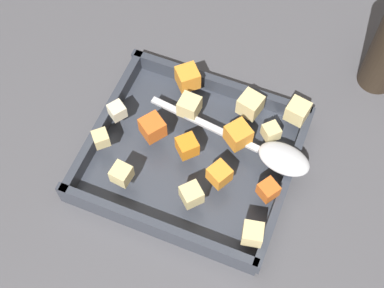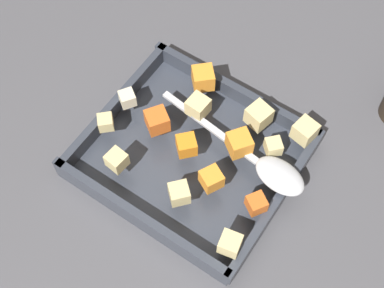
{
  "view_description": "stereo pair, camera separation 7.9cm",
  "coord_description": "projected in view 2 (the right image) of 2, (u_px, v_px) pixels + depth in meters",
  "views": [
    {
      "loc": [
        0.15,
        -0.33,
        0.75
      ],
      "look_at": [
        0.0,
        0.02,
        0.05
      ],
      "focal_mm": 51.08,
      "sensor_mm": 36.0,
      "label": 1
    },
    {
      "loc": [
        0.22,
        -0.29,
        0.75
      ],
      "look_at": [
        0.0,
        0.02,
        0.05
      ],
      "focal_mm": 51.08,
      "sensor_mm": 36.0,
      "label": 2
    }
  ],
  "objects": [
    {
      "name": "potato_chunk_heap_side",
      "position": [
        259.0,
        116.0,
        0.81
      ],
      "size": [
        0.04,
        0.04,
        0.03
      ],
      "primitive_type": "cube",
      "rotation": [
        0.0,
        0.0,
        6.04
      ],
      "color": "#E0CC89",
      "rests_on": "baking_dish"
    },
    {
      "name": "potato_chunk_front_center",
      "position": [
        198.0,
        106.0,
        0.82
      ],
      "size": [
        0.03,
        0.03,
        0.03
      ],
      "primitive_type": "cube",
      "rotation": [
        0.0,
        0.0,
        1.51
      ],
      "color": "#E0CC89",
      "rests_on": "baking_dish"
    },
    {
      "name": "carrot_chunk_far_left",
      "position": [
        211.0,
        179.0,
        0.76
      ],
      "size": [
        0.04,
        0.04,
        0.03
      ],
      "primitive_type": "cube",
      "rotation": [
        0.0,
        0.0,
        1.09
      ],
      "color": "orange",
      "rests_on": "baking_dish"
    },
    {
      "name": "baking_dish",
      "position": [
        192.0,
        157.0,
        0.83
      ],
      "size": [
        0.3,
        0.27,
        0.04
      ],
      "color": "#333842",
      "rests_on": "ground_plane"
    },
    {
      "name": "carrot_chunk_back_center",
      "position": [
        203.0,
        78.0,
        0.84
      ],
      "size": [
        0.05,
        0.05,
        0.03
      ],
      "primitive_type": "cube",
      "rotation": [
        0.0,
        0.0,
        5.46
      ],
      "color": "orange",
      "rests_on": "baking_dish"
    },
    {
      "name": "potato_chunk_center",
      "position": [
        106.0,
        122.0,
        0.81
      ],
      "size": [
        0.03,
        0.03,
        0.02
      ],
      "primitive_type": "cube",
      "rotation": [
        0.0,
        0.0,
        0.76
      ],
      "color": "#E0CC89",
      "rests_on": "baking_dish"
    },
    {
      "name": "potato_chunk_heap_top",
      "position": [
        305.0,
        131.0,
        0.8
      ],
      "size": [
        0.04,
        0.04,
        0.03
      ],
      "primitive_type": "cube",
      "rotation": [
        0.0,
        0.0,
        1.38
      ],
      "color": "#E0CC89",
      "rests_on": "baking_dish"
    },
    {
      "name": "ground_plane",
      "position": [
        182.0,
        169.0,
        0.84
      ],
      "size": [
        4.0,
        4.0,
        0.0
      ],
      "primitive_type": "plane",
      "color": "#4C4C51"
    },
    {
      "name": "potato_chunk_corner_sw",
      "position": [
        117.0,
        160.0,
        0.78
      ],
      "size": [
        0.03,
        0.03,
        0.03
      ],
      "primitive_type": "cube",
      "rotation": [
        0.0,
        0.0,
        4.6
      ],
      "color": "#E0CC89",
      "rests_on": "baking_dish"
    },
    {
      "name": "carrot_chunk_near_spoon",
      "position": [
        184.0,
        144.0,
        0.79
      ],
      "size": [
        0.04,
        0.04,
        0.03
      ],
      "primitive_type": "cube",
      "rotation": [
        0.0,
        0.0,
        3.95
      ],
      "color": "orange",
      "rests_on": "baking_dish"
    },
    {
      "name": "carrot_chunk_near_left",
      "position": [
        157.0,
        121.0,
        0.81
      ],
      "size": [
        0.04,
        0.04,
        0.03
      ],
      "primitive_type": "cube",
      "rotation": [
        0.0,
        0.0,
        2.54
      ],
      "color": "orange",
      "rests_on": "baking_dish"
    },
    {
      "name": "carrot_chunk_mid_left",
      "position": [
        256.0,
        204.0,
        0.75
      ],
      "size": [
        0.03,
        0.03,
        0.02
      ],
      "primitive_type": "cube",
      "rotation": [
        0.0,
        0.0,
        5.71
      ],
      "color": "orange",
      "rests_on": "baking_dish"
    },
    {
      "name": "carrot_chunk_near_right",
      "position": [
        239.0,
        143.0,
        0.79
      ],
      "size": [
        0.04,
        0.04,
        0.03
      ],
      "primitive_type": "cube",
      "rotation": [
        0.0,
        0.0,
        2.51
      ],
      "color": "orange",
      "rests_on": "baking_dish"
    },
    {
      "name": "potato_chunk_corner_ne",
      "position": [
        230.0,
        244.0,
        0.72
      ],
      "size": [
        0.03,
        0.03,
        0.03
      ],
      "primitive_type": "cube",
      "rotation": [
        0.0,
        0.0,
        4.91
      ],
      "color": "#E0CC89",
      "rests_on": "baking_dish"
    },
    {
      "name": "serving_spoon",
      "position": [
        272.0,
        170.0,
        0.78
      ],
      "size": [
        0.26,
        0.06,
        0.02
      ],
      "rotation": [
        0.0,
        0.0,
        3.02
      ],
      "color": "silver",
      "rests_on": "baking_dish"
    },
    {
      "name": "potato_chunk_corner_nw",
      "position": [
        273.0,
        147.0,
        0.79
      ],
      "size": [
        0.03,
        0.03,
        0.02
      ],
      "primitive_type": "cube",
      "rotation": [
        0.0,
        0.0,
        3.94
      ],
      "color": "#E0CC89",
      "rests_on": "baking_dish"
    },
    {
      "name": "potato_chunk_rim_edge",
      "position": [
        127.0,
        98.0,
        0.83
      ],
      "size": [
        0.03,
        0.03,
        0.02
      ],
      "primitive_type": "cube",
      "rotation": [
        0.0,
        0.0,
        4.11
      ],
      "color": "beige",
      "rests_on": "baking_dish"
    },
    {
      "name": "potato_chunk_mid_right",
      "position": [
        179.0,
        193.0,
        0.75
      ],
      "size": [
        0.04,
        0.04,
        0.03
      ],
      "primitive_type": "cube",
      "rotation": [
        0.0,
        0.0,
        3.98
      ],
      "color": "#E0CC89",
      "rests_on": "baking_dish"
    }
  ]
}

